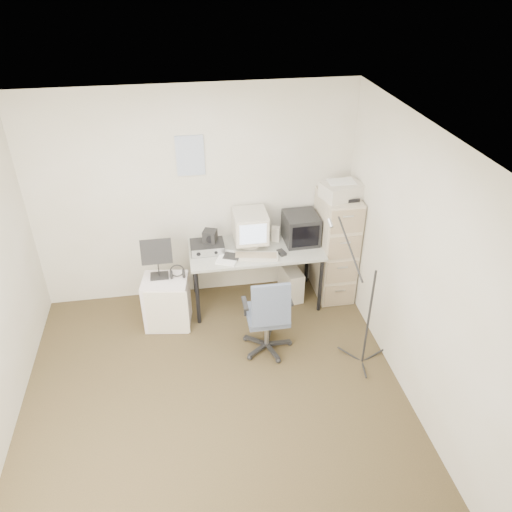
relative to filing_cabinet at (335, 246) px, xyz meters
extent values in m
cube|color=#40321E|center=(-1.58, -1.48, -0.66)|extent=(3.60, 3.60, 0.01)
cube|color=white|center=(-1.58, -1.48, 1.85)|extent=(3.60, 3.60, 0.01)
cube|color=beige|center=(-1.58, 0.32, 0.60)|extent=(3.60, 0.02, 2.50)
cube|color=beige|center=(-1.58, -3.28, 0.60)|extent=(3.60, 0.02, 2.50)
cube|color=beige|center=(0.22, -1.48, 0.60)|extent=(0.02, 3.60, 2.50)
cube|color=white|center=(-1.60, 0.31, 1.10)|extent=(0.30, 0.02, 0.44)
cube|color=beige|center=(0.00, 0.00, 0.00)|extent=(0.40, 0.60, 1.30)
cube|color=silver|center=(0.00, -0.05, 0.73)|extent=(0.49, 0.40, 0.17)
cube|color=gray|center=(-0.95, -0.03, -0.29)|extent=(1.50, 0.70, 0.73)
cube|color=silver|center=(-1.00, 0.07, 0.29)|extent=(0.37, 0.39, 0.41)
cube|color=black|center=(-0.41, 0.06, 0.25)|extent=(0.38, 0.40, 0.34)
cube|color=beige|center=(-0.69, 0.12, 0.16)|extent=(0.11, 0.11, 0.17)
cube|color=silver|center=(-0.98, -0.21, 0.09)|extent=(0.51, 0.27, 0.03)
cube|color=black|center=(-0.68, -0.19, 0.10)|extent=(0.10, 0.13, 0.04)
cube|color=black|center=(-1.49, 0.01, 0.13)|extent=(0.37, 0.27, 0.11)
cube|color=black|center=(-1.45, 0.03, 0.26)|extent=(0.18, 0.18, 0.14)
cube|color=white|center=(-1.28, -0.18, 0.09)|extent=(0.31, 0.36, 0.02)
cube|color=silver|center=(-0.51, 0.01, -0.46)|extent=(0.24, 0.43, 0.39)
cube|color=slate|center=(-0.97, -0.87, -0.18)|extent=(0.54, 0.54, 0.94)
cube|color=silver|center=(-1.99, -0.28, -0.35)|extent=(0.53, 0.45, 0.60)
cube|color=black|center=(-2.04, -0.22, 0.18)|extent=(0.34, 0.21, 0.47)
torus|color=black|center=(-1.84, -0.27, 0.00)|extent=(0.17, 0.17, 0.03)
cylinder|color=black|center=(-0.03, -1.23, 0.08)|extent=(0.02, 0.02, 1.47)
camera|label=1|loc=(-1.74, -4.79, 3.01)|focal=35.00mm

